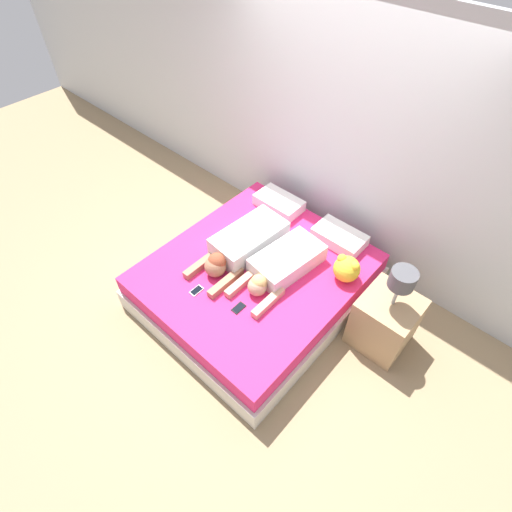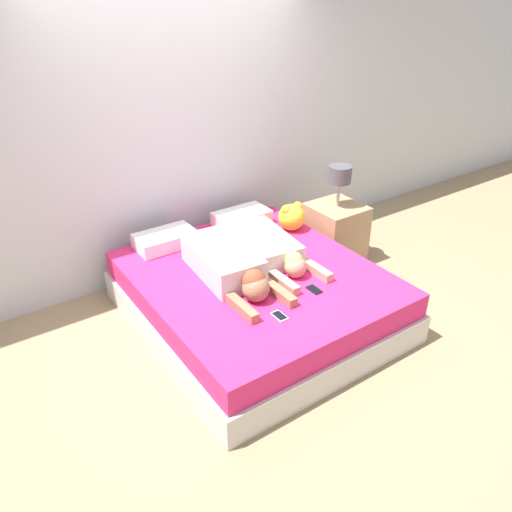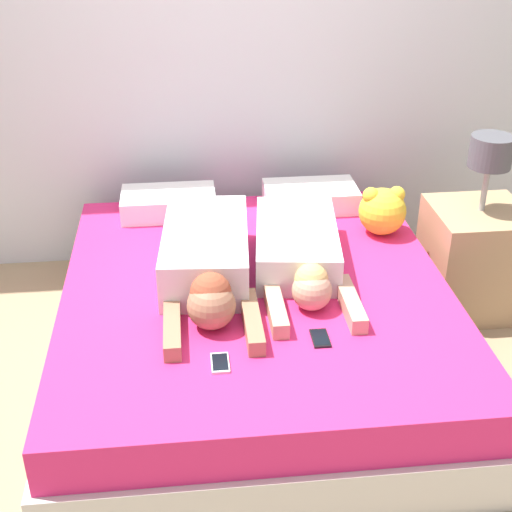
{
  "view_description": "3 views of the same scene",
  "coord_description": "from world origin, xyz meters",
  "px_view_note": "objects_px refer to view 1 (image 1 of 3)",
  "views": [
    {
      "loc": [
        1.7,
        -1.89,
        3.38
      ],
      "look_at": [
        0.0,
        0.0,
        0.6
      ],
      "focal_mm": 28.0,
      "sensor_mm": 36.0,
      "label": 1
    },
    {
      "loc": [
        -1.95,
        -2.84,
        2.53
      ],
      "look_at": [
        0.0,
        0.0,
        0.6
      ],
      "focal_mm": 35.0,
      "sensor_mm": 36.0,
      "label": 2
    },
    {
      "loc": [
        -0.31,
        -2.84,
        2.16
      ],
      "look_at": [
        0.0,
        0.0,
        0.6
      ],
      "focal_mm": 50.0,
      "sensor_mm": 36.0,
      "label": 3
    }
  ],
  "objects_px": {
    "cell_phone_right": "(239,308)",
    "plush_toy": "(347,269)",
    "pillow_head_right": "(339,237)",
    "nightstand": "(385,320)",
    "person_left": "(242,245)",
    "person_right": "(282,265)",
    "bed": "(256,281)",
    "cell_phone_left": "(196,291)",
    "pillow_head_left": "(279,203)"
  },
  "relations": [
    {
      "from": "bed",
      "to": "person_right",
      "type": "bearing_deg",
      "value": 27.69
    },
    {
      "from": "bed",
      "to": "cell_phone_right",
      "type": "height_order",
      "value": "cell_phone_right"
    },
    {
      "from": "person_left",
      "to": "cell_phone_left",
      "type": "bearing_deg",
      "value": -88.46
    },
    {
      "from": "cell_phone_right",
      "to": "nightstand",
      "type": "relative_size",
      "value": 0.13
    },
    {
      "from": "bed",
      "to": "nightstand",
      "type": "height_order",
      "value": "nightstand"
    },
    {
      "from": "pillow_head_left",
      "to": "pillow_head_right",
      "type": "xyz_separation_m",
      "value": [
        0.8,
        0.0,
        0.0
      ]
    },
    {
      "from": "cell_phone_left",
      "to": "person_left",
      "type": "bearing_deg",
      "value": 91.54
    },
    {
      "from": "person_right",
      "to": "bed",
      "type": "bearing_deg",
      "value": -152.31
    },
    {
      "from": "person_left",
      "to": "plush_toy",
      "type": "height_order",
      "value": "plush_toy"
    },
    {
      "from": "person_right",
      "to": "cell_phone_right",
      "type": "distance_m",
      "value": 0.59
    },
    {
      "from": "bed",
      "to": "plush_toy",
      "type": "distance_m",
      "value": 0.93
    },
    {
      "from": "pillow_head_right",
      "to": "cell_phone_right",
      "type": "bearing_deg",
      "value": -98.2
    },
    {
      "from": "person_left",
      "to": "nightstand",
      "type": "xyz_separation_m",
      "value": [
        1.45,
        0.34,
        -0.23
      ]
    },
    {
      "from": "plush_toy",
      "to": "pillow_head_left",
      "type": "bearing_deg",
      "value": 161.96
    },
    {
      "from": "cell_phone_right",
      "to": "plush_toy",
      "type": "height_order",
      "value": "plush_toy"
    },
    {
      "from": "cell_phone_right",
      "to": "cell_phone_left",
      "type": "bearing_deg",
      "value": -163.92
    },
    {
      "from": "pillow_head_left",
      "to": "plush_toy",
      "type": "distance_m",
      "value": 1.18
    },
    {
      "from": "pillow_head_left",
      "to": "cell_phone_left",
      "type": "height_order",
      "value": "pillow_head_left"
    },
    {
      "from": "pillow_head_right",
      "to": "plush_toy",
      "type": "height_order",
      "value": "plush_toy"
    },
    {
      "from": "cell_phone_right",
      "to": "plush_toy",
      "type": "bearing_deg",
      "value": 61.57
    },
    {
      "from": "plush_toy",
      "to": "pillow_head_right",
      "type": "bearing_deg",
      "value": 130.93
    },
    {
      "from": "pillow_head_right",
      "to": "person_right",
      "type": "xyz_separation_m",
      "value": [
        -0.18,
        -0.71,
        0.03
      ]
    },
    {
      "from": "person_right",
      "to": "plush_toy",
      "type": "xyz_separation_m",
      "value": [
        0.5,
        0.34,
        0.04
      ]
    },
    {
      "from": "person_right",
      "to": "nightstand",
      "type": "xyz_separation_m",
      "value": [
        1.01,
        0.27,
        -0.21
      ]
    },
    {
      "from": "pillow_head_left",
      "to": "person_left",
      "type": "height_order",
      "value": "person_left"
    },
    {
      "from": "pillow_head_left",
      "to": "person_right",
      "type": "relative_size",
      "value": 0.5
    },
    {
      "from": "pillow_head_right",
      "to": "nightstand",
      "type": "height_order",
      "value": "nightstand"
    },
    {
      "from": "pillow_head_right",
      "to": "cell_phone_left",
      "type": "xyz_separation_m",
      "value": [
        -0.61,
        -1.41,
        -0.06
      ]
    },
    {
      "from": "bed",
      "to": "plush_toy",
      "type": "relative_size",
      "value": 7.93
    },
    {
      "from": "pillow_head_left",
      "to": "person_left",
      "type": "xyz_separation_m",
      "value": [
        0.18,
        -0.78,
        0.05
      ]
    },
    {
      "from": "bed",
      "to": "pillow_head_left",
      "type": "relative_size",
      "value": 3.99
    },
    {
      "from": "person_right",
      "to": "nightstand",
      "type": "distance_m",
      "value": 1.06
    },
    {
      "from": "person_right",
      "to": "plush_toy",
      "type": "relative_size",
      "value": 3.94
    },
    {
      "from": "person_right",
      "to": "person_left",
      "type": "bearing_deg",
      "value": -171.3
    },
    {
      "from": "person_left",
      "to": "cell_phone_left",
      "type": "distance_m",
      "value": 0.65
    },
    {
      "from": "person_left",
      "to": "cell_phone_right",
      "type": "bearing_deg",
      "value": -49.69
    },
    {
      "from": "pillow_head_left",
      "to": "person_left",
      "type": "bearing_deg",
      "value": -77.04
    },
    {
      "from": "pillow_head_left",
      "to": "cell_phone_right",
      "type": "distance_m",
      "value": 1.43
    },
    {
      "from": "pillow_head_left",
      "to": "plush_toy",
      "type": "xyz_separation_m",
      "value": [
        1.12,
        -0.36,
        0.07
      ]
    },
    {
      "from": "pillow_head_right",
      "to": "plush_toy",
      "type": "xyz_separation_m",
      "value": [
        0.32,
        -0.36,
        0.07
      ]
    },
    {
      "from": "person_right",
      "to": "plush_toy",
      "type": "height_order",
      "value": "plush_toy"
    },
    {
      "from": "bed",
      "to": "cell_phone_left",
      "type": "bearing_deg",
      "value": -109.23
    },
    {
      "from": "pillow_head_right",
      "to": "plush_toy",
      "type": "relative_size",
      "value": 1.99
    },
    {
      "from": "plush_toy",
      "to": "person_left",
      "type": "bearing_deg",
      "value": -156.39
    },
    {
      "from": "bed",
      "to": "nightstand",
      "type": "distance_m",
      "value": 1.29
    },
    {
      "from": "bed",
      "to": "pillow_head_left",
      "type": "bearing_deg",
      "value": 116.0
    },
    {
      "from": "pillow_head_right",
      "to": "person_left",
      "type": "distance_m",
      "value": 1.0
    },
    {
      "from": "person_left",
      "to": "cell_phone_right",
      "type": "distance_m",
      "value": 0.69
    },
    {
      "from": "person_right",
      "to": "cell_phone_right",
      "type": "height_order",
      "value": "person_right"
    },
    {
      "from": "person_left",
      "to": "person_right",
      "type": "relative_size",
      "value": 1.07
    }
  ]
}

